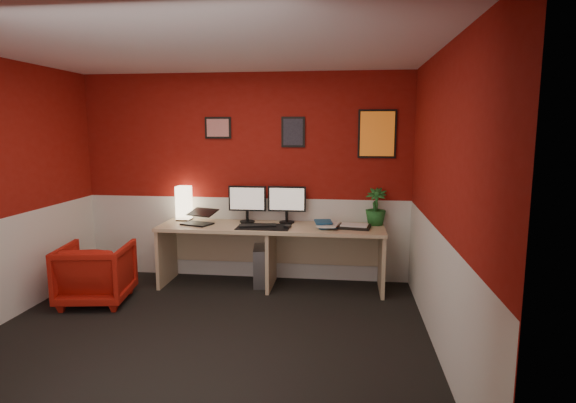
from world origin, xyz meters
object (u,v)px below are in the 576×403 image
object	(u,v)px
potted_plant	(376,207)
monitor_right	(287,199)
desk	(271,256)
armchair	(96,273)
monitor_left	(247,198)
laptop	(197,215)
shoji_lamp	(184,204)
pc_tower	(262,265)
zen_tray	(354,227)

from	to	relation	value
potted_plant	monitor_right	bearing A→B (deg)	-179.72
desk	armchair	size ratio (longest dim) A/B	3.70
monitor_left	potted_plant	world-z (taller)	monitor_left
laptop	armchair	world-z (taller)	laptop
potted_plant	armchair	distance (m)	3.17
shoji_lamp	pc_tower	world-z (taller)	shoji_lamp
shoji_lamp	potted_plant	world-z (taller)	potted_plant
monitor_left	desk	bearing A→B (deg)	-29.99
monitor_right	potted_plant	bearing A→B (deg)	0.28
pc_tower	laptop	bearing A→B (deg)	-178.95
laptop	potted_plant	world-z (taller)	potted_plant
shoji_lamp	monitor_left	xyz separation A→B (m)	(0.79, -0.02, 0.09)
zen_tray	pc_tower	distance (m)	1.20
shoji_lamp	laptop	world-z (taller)	shoji_lamp
laptop	armchair	xyz separation A→B (m)	(-0.90, -0.68, -0.52)
desk	monitor_right	xyz separation A→B (m)	(0.16, 0.20, 0.66)
zen_tray	monitor_right	bearing A→B (deg)	165.08
desk	shoji_lamp	size ratio (longest dim) A/B	6.50
monitor_right	pc_tower	world-z (taller)	monitor_right
shoji_lamp	potted_plant	xyz separation A→B (m)	(2.30, 0.01, 0.01)
laptop	monitor_right	size ratio (longest dim) A/B	0.57
pc_tower	armchair	bearing A→B (deg)	-162.62
monitor_left	zen_tray	xyz separation A→B (m)	(1.27, -0.19, -0.28)
zen_tray	monitor_left	bearing A→B (deg)	171.43
zen_tray	potted_plant	xyz separation A→B (m)	(0.25, 0.22, 0.20)
laptop	desk	bearing A→B (deg)	21.71
shoji_lamp	zen_tray	bearing A→B (deg)	-5.76
desk	pc_tower	xyz separation A→B (m)	(-0.12, 0.09, -0.14)
laptop	monitor_left	bearing A→B (deg)	40.95
desk	pc_tower	distance (m)	0.21
laptop	zen_tray	distance (m)	1.82
desk	pc_tower	bearing A→B (deg)	142.39
monitor_left	pc_tower	size ratio (longest dim) A/B	1.29
armchair	laptop	bearing A→B (deg)	-151.95
monitor_right	armchair	bearing A→B (deg)	-154.53
desk	laptop	world-z (taller)	laptop
potted_plant	zen_tray	bearing A→B (deg)	-138.58
potted_plant	pc_tower	bearing A→B (deg)	-175.04
monitor_right	armchair	xyz separation A→B (m)	(-1.93, -0.92, -0.70)
monitor_right	armchair	distance (m)	2.25
desk	monitor_left	xyz separation A→B (m)	(-0.32, 0.18, 0.66)
shoji_lamp	armchair	distance (m)	1.29
pc_tower	shoji_lamp	bearing A→B (deg)	165.11
zen_tray	armchair	size ratio (longest dim) A/B	0.50
zen_tray	armchair	distance (m)	2.85
laptop	potted_plant	xyz separation A→B (m)	(2.07, 0.24, 0.10)
desk	laptop	size ratio (longest dim) A/B	7.88
monitor_right	armchair	world-z (taller)	monitor_right
armchair	monitor_left	bearing A→B (deg)	-157.24
laptop	monitor_right	xyz separation A→B (m)	(1.03, 0.24, 0.18)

